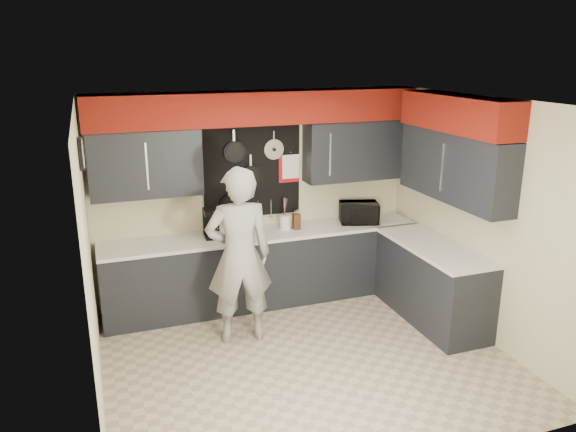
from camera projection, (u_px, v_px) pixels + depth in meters
name	position (u px, v px, depth m)	size (l,w,h in m)	color
ground	(307.00, 358.00, 5.78)	(4.00, 4.00, 0.00)	#B6A98E
back_wall_assembly	(260.00, 141.00, 6.65)	(4.00, 0.36, 2.60)	beige
right_wall_assembly	(459.00, 156.00, 6.06)	(0.36, 3.50, 2.60)	beige
left_wall_assembly	(89.00, 260.00, 4.77)	(0.05, 3.50, 2.60)	beige
base_cabinets	(310.00, 271.00, 6.83)	(3.95, 2.20, 0.92)	black
microwave	(359.00, 213.00, 7.15)	(0.48, 0.32, 0.26)	black
knife_block	(297.00, 222.00, 6.90)	(0.09, 0.09, 0.19)	#321F0F
utensil_crock	(285.00, 222.00, 6.92)	(0.14, 0.14, 0.18)	white
coffee_maker	(212.00, 222.00, 6.60)	(0.20, 0.24, 0.35)	black
person	(239.00, 256.00, 5.91)	(0.70, 0.46, 1.93)	#9A9A98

